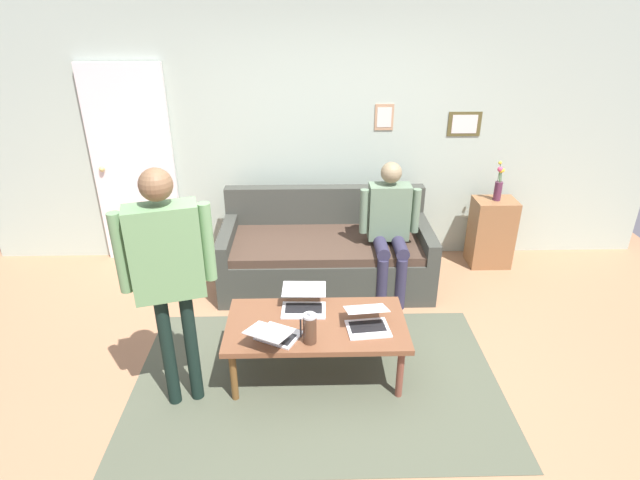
% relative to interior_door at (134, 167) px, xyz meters
% --- Properties ---
extents(ground_plane, '(7.68, 7.68, 0.00)m').
position_rel_interior_door_xyz_m(ground_plane, '(-1.90, 2.11, -1.02)').
color(ground_plane, '#9E704F').
extents(area_rug, '(2.69, 1.73, 0.01)m').
position_rel_interior_door_xyz_m(area_rug, '(-1.83, 2.07, -1.02)').
color(area_rug, '#4C513F').
rests_on(area_rug, ground_plane).
extents(back_wall, '(7.04, 0.11, 2.70)m').
position_rel_interior_door_xyz_m(back_wall, '(-1.90, -0.09, 0.33)').
color(back_wall, '#ACBCAD').
rests_on(back_wall, ground_plane).
extents(interior_door, '(0.82, 0.09, 2.05)m').
position_rel_interior_door_xyz_m(interior_door, '(0.00, 0.00, 0.00)').
color(interior_door, white).
rests_on(interior_door, ground_plane).
extents(couch, '(2.00, 0.94, 0.88)m').
position_rel_interior_door_xyz_m(couch, '(-1.95, 0.59, -0.72)').
color(couch, '#393B35').
rests_on(couch, ground_plane).
extents(coffee_table, '(1.31, 0.68, 0.45)m').
position_rel_interior_door_xyz_m(coffee_table, '(-1.83, 1.97, -0.62)').
color(coffee_table, brown).
rests_on(coffee_table, ground_plane).
extents(laptop_left, '(0.34, 0.35, 0.13)m').
position_rel_interior_door_xyz_m(laptop_left, '(-1.74, 1.77, -0.53)').
color(laptop_left, silver).
rests_on(laptop_left, coffee_table).
extents(laptop_center, '(0.33, 0.34, 0.16)m').
position_rel_interior_door_xyz_m(laptop_center, '(-2.19, 2.03, -0.53)').
color(laptop_center, silver).
rests_on(laptop_center, coffee_table).
extents(laptop_right, '(0.41, 0.44, 0.14)m').
position_rel_interior_door_xyz_m(laptop_right, '(-1.54, 2.16, -0.53)').
color(laptop_right, silver).
rests_on(laptop_right, coffee_table).
extents(french_press, '(0.12, 0.10, 0.25)m').
position_rel_interior_door_xyz_m(french_press, '(-1.78, 2.19, -0.46)').
color(french_press, '#4C3323').
rests_on(french_press, coffee_table).
extents(side_shelf, '(0.42, 0.32, 0.73)m').
position_rel_interior_door_xyz_m(side_shelf, '(-3.70, 0.26, -0.66)').
color(side_shelf, brown).
rests_on(side_shelf, ground_plane).
extents(flower_vase, '(0.08, 0.08, 0.40)m').
position_rel_interior_door_xyz_m(flower_vase, '(-3.69, 0.26, -0.14)').
color(flower_vase, '#572942').
rests_on(flower_vase, side_shelf).
extents(person_standing, '(0.59, 0.30, 1.71)m').
position_rel_interior_door_xyz_m(person_standing, '(-0.90, 2.23, 0.07)').
color(person_standing, black).
rests_on(person_standing, ground_plane).
extents(person_seated, '(0.55, 0.51, 1.28)m').
position_rel_interior_door_xyz_m(person_seated, '(-2.52, 0.82, -0.30)').
color(person_seated, '#2D2A41').
rests_on(person_seated, ground_plane).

